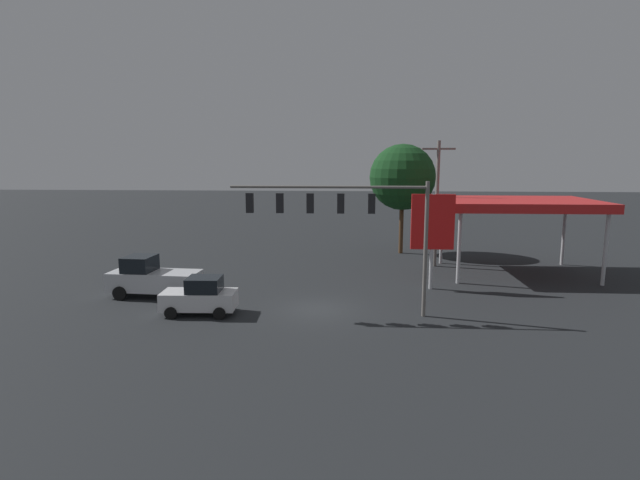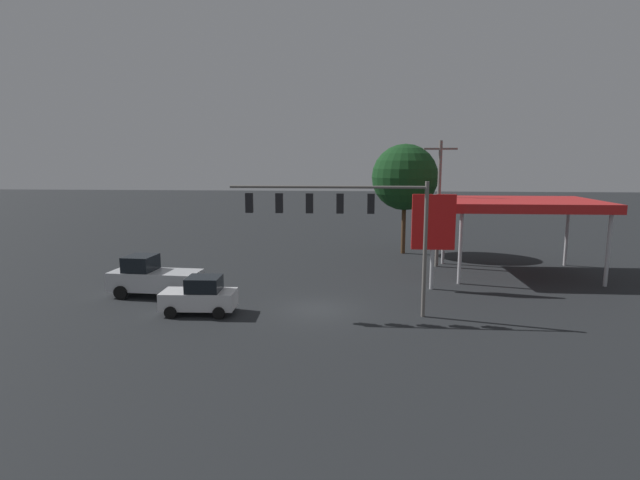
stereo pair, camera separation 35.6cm
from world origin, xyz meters
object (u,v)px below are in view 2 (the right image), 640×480
at_px(utility_pole, 439,201).
at_px(traffic_signal_assembly, 341,212).
at_px(pickup_parked, 153,277).
at_px(hatchback_crossing, 200,296).
at_px(street_tree, 405,177).
at_px(price_sign, 433,225).

bearing_deg(utility_pole, traffic_signal_assembly, 60.90).
xyz_separation_m(pickup_parked, hatchback_crossing, (-3.81, 3.15, -0.16)).
bearing_deg(traffic_signal_assembly, street_tree, -105.34).
xyz_separation_m(hatchback_crossing, street_tree, (-12.08, -17.79, 5.53)).
bearing_deg(street_tree, price_sign, 93.34).
xyz_separation_m(pickup_parked, street_tree, (-15.89, -14.64, 5.36)).
xyz_separation_m(price_sign, pickup_parked, (16.58, 2.76, -2.93)).
bearing_deg(utility_pole, pickup_parked, 27.81).
xyz_separation_m(traffic_signal_assembly, utility_pole, (-6.82, -12.25, -0.42)).
bearing_deg(price_sign, hatchback_crossing, 24.84).
height_order(price_sign, hatchback_crossing, price_sign).
bearing_deg(hatchback_crossing, price_sign, -157.35).
distance_m(pickup_parked, street_tree, 22.27).
relative_size(utility_pole, price_sign, 1.58).
height_order(traffic_signal_assembly, street_tree, street_tree).
height_order(utility_pole, pickup_parked, utility_pole).
relative_size(utility_pole, hatchback_crossing, 2.41).
height_order(price_sign, street_tree, street_tree).
xyz_separation_m(price_sign, street_tree, (0.69, -11.88, 2.44)).
xyz_separation_m(traffic_signal_assembly, pickup_parked, (11.10, -2.80, -4.25)).
height_order(traffic_signal_assembly, hatchback_crossing, traffic_signal_assembly).
xyz_separation_m(utility_pole, hatchback_crossing, (14.11, 12.60, -4.00)).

